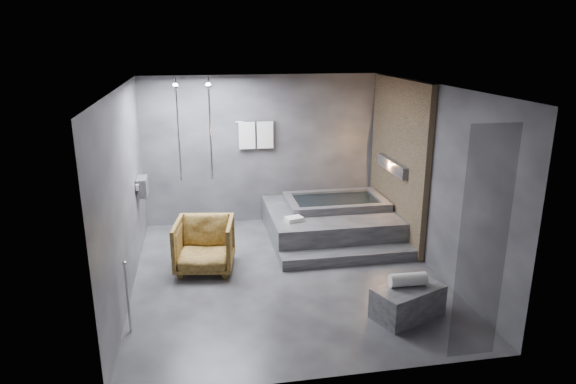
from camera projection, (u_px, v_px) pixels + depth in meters
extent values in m
plane|color=#28282A|center=(287.00, 274.00, 7.78)|extent=(5.00, 5.00, 0.00)
cube|color=#434345|center=(287.00, 87.00, 6.97)|extent=(4.50, 5.00, 0.04)
cube|color=#313136|center=(264.00, 150.00, 9.73)|extent=(4.50, 0.04, 2.80)
cube|color=#313136|center=(331.00, 256.00, 5.02)|extent=(4.50, 0.04, 2.80)
cube|color=#313136|center=(124.00, 194.00, 6.99)|extent=(0.04, 5.00, 2.80)
cube|color=#313136|center=(433.00, 178.00, 7.75)|extent=(0.04, 5.00, 2.80)
cube|color=#9C815B|center=(398.00, 160.00, 8.92)|extent=(0.10, 2.40, 2.78)
cube|color=#FF9938|center=(393.00, 166.00, 8.94)|extent=(0.14, 1.20, 0.20)
cube|color=slate|center=(142.00, 186.00, 8.41)|extent=(0.16, 0.42, 0.30)
imported|color=beige|center=(143.00, 191.00, 8.33)|extent=(0.08, 0.08, 0.21)
imported|color=beige|center=(144.00, 189.00, 8.53)|extent=(0.07, 0.07, 0.15)
cylinder|color=silver|center=(210.00, 129.00, 8.99)|extent=(0.04, 0.04, 1.80)
cylinder|color=silver|center=(178.00, 130.00, 8.90)|extent=(0.04, 0.04, 1.80)
cylinder|color=silver|center=(256.00, 122.00, 9.49)|extent=(0.75, 0.02, 0.02)
cube|color=white|center=(247.00, 135.00, 9.51)|extent=(0.30, 0.06, 0.50)
cube|color=white|center=(265.00, 135.00, 9.57)|extent=(0.30, 0.06, 0.50)
cylinder|color=silver|center=(128.00, 298.00, 6.15)|extent=(0.04, 0.04, 0.90)
cube|color=black|center=(483.00, 247.00, 5.36)|extent=(0.55, 0.01, 2.60)
cube|color=#2D2D2F|center=(330.00, 222.00, 9.25)|extent=(2.20, 2.00, 0.50)
cube|color=#2D2D2F|center=(348.00, 257.00, 8.18)|extent=(2.20, 0.36, 0.18)
cube|color=#37373A|center=(408.00, 302.00, 6.57)|extent=(1.02, 0.80, 0.40)
imported|color=#493312|center=(204.00, 245.00, 7.83)|extent=(0.99, 1.01, 0.81)
cylinder|color=white|center=(408.00, 280.00, 6.53)|extent=(0.48, 0.18, 0.17)
cube|color=silver|center=(294.00, 219.00, 8.56)|extent=(0.32, 0.27, 0.07)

